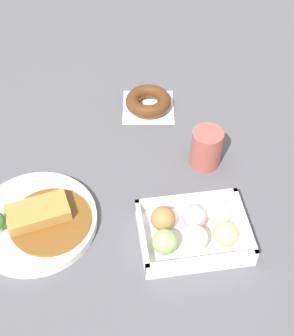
{
  "coord_description": "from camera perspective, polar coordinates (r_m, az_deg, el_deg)",
  "views": [
    {
      "loc": [
        0.02,
        -0.61,
        0.74
      ],
      "look_at": [
        0.11,
        0.01,
        0.03
      ],
      "focal_mm": 49.85,
      "sensor_mm": 36.0,
      "label": 1
    }
  ],
  "objects": [
    {
      "name": "curry_plate",
      "position": [
        0.91,
        -13.44,
        -6.21
      ],
      "size": [
        0.23,
        0.23,
        0.07
      ],
      "color": "white",
      "rests_on": "ground_plane"
    },
    {
      "name": "ground_plane",
      "position": [
        0.96,
        -6.41,
        -2.38
      ],
      "size": [
        1.6,
        1.6,
        0.0
      ],
      "primitive_type": "plane",
      "color": "#4C4C51"
    },
    {
      "name": "donut_box",
      "position": [
        0.86,
        5.71,
        -7.58
      ],
      "size": [
        0.2,
        0.15,
        0.06
      ],
      "color": "white",
      "rests_on": "ground_plane"
    },
    {
      "name": "chocolate_ring_donut",
      "position": [
        1.11,
        0.16,
        8.1
      ],
      "size": [
        0.14,
        0.14,
        0.03
      ],
      "color": "white",
      "rests_on": "ground_plane"
    },
    {
      "name": "coffee_mug",
      "position": [
        0.97,
        7.26,
        2.46
      ],
      "size": [
        0.06,
        0.06,
        0.09
      ],
      "primitive_type": "cylinder",
      "color": "#9E4C42",
      "rests_on": "ground_plane"
    }
  ]
}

